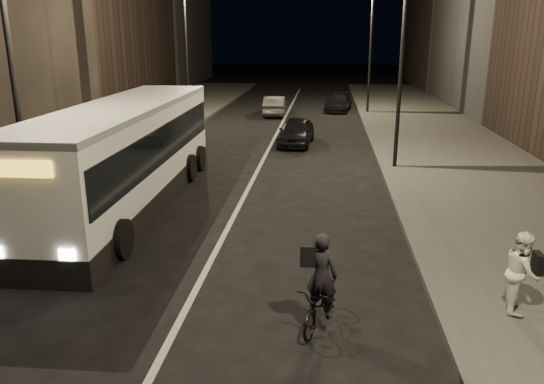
% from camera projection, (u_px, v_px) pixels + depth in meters
% --- Properties ---
extents(ground, '(180.00, 180.00, 0.00)m').
position_uv_depth(ground, '(188.00, 305.00, 10.97)').
color(ground, black).
rests_on(ground, ground).
extents(sidewalk_right, '(7.00, 70.00, 0.16)m').
position_uv_depth(sidewalk_right, '(455.00, 159.00, 23.46)').
color(sidewalk_right, '#393936').
rests_on(sidewalk_right, ground).
extents(sidewalk_left, '(7.00, 70.00, 0.16)m').
position_uv_depth(sidewalk_left, '(87.00, 150.00, 25.12)').
color(sidewalk_left, '#393936').
rests_on(sidewalk_left, ground).
extents(streetlight_right_mid, '(1.20, 0.44, 8.12)m').
position_uv_depth(streetlight_right_mid, '(396.00, 34.00, 20.35)').
color(streetlight_right_mid, black).
rests_on(streetlight_right_mid, sidewalk_right).
extents(streetlight_right_far, '(1.20, 0.44, 8.12)m').
position_uv_depth(streetlight_right_far, '(367.00, 34.00, 35.60)').
color(streetlight_right_far, black).
rests_on(streetlight_right_far, sidewalk_right).
extents(streetlight_left_near, '(1.20, 0.44, 8.12)m').
position_uv_depth(streetlight_left_near, '(17.00, 35.00, 13.77)').
color(streetlight_left_near, black).
rests_on(streetlight_left_near, sidewalk_left).
extents(streetlight_left_far, '(1.20, 0.44, 8.12)m').
position_uv_depth(streetlight_left_far, '(190.00, 34.00, 30.92)').
color(streetlight_left_far, black).
rests_on(streetlight_left_far, sidewalk_left).
extents(city_bus, '(3.05, 12.28, 3.29)m').
position_uv_depth(city_bus, '(126.00, 151.00, 16.93)').
color(city_bus, white).
rests_on(city_bus, ground).
extents(cyclist_on_bicycle, '(1.09, 1.81, 1.97)m').
position_uv_depth(cyclist_on_bicycle, '(321.00, 296.00, 9.96)').
color(cyclist_on_bicycle, black).
rests_on(cyclist_on_bicycle, ground).
extents(pedestrian_woman, '(0.77, 0.90, 1.63)m').
position_uv_depth(pedestrian_woman, '(522.00, 272.00, 10.24)').
color(pedestrian_woman, white).
rests_on(pedestrian_woman, sidewalk_right).
extents(car_near, '(1.89, 4.04, 1.34)m').
position_uv_depth(car_near, '(296.00, 132.00, 26.64)').
color(car_near, black).
rests_on(car_near, ground).
extents(car_mid, '(1.59, 4.09, 1.33)m').
position_uv_depth(car_mid, '(275.00, 106.00, 36.26)').
color(car_mid, '#353537').
rests_on(car_mid, ground).
extents(car_far, '(2.23, 4.38, 1.22)m').
position_uv_depth(car_far, '(338.00, 102.00, 38.38)').
color(car_far, black).
rests_on(car_far, ground).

